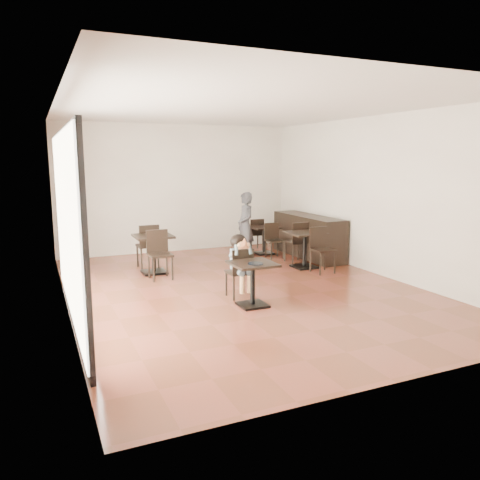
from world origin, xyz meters
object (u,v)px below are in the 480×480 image
child_table (253,284)px  cafe_table_mid (304,250)px  child (239,266)px  cafe_table_left (154,254)px  chair_mid_a (296,242)px  chair_left_a (147,246)px  cafe_table_back (264,240)px  child_chair (239,273)px  chair_left_b (160,255)px  chair_mid_b (323,250)px  chair_back_a (255,234)px  chair_back_b (275,241)px  adult_patron (245,226)px

child_table → cafe_table_mid: size_ratio=0.91×
child_table → child: bearing=90.0°
cafe_table_left → chair_mid_a: bearing=-5.1°
chair_left_a → chair_mid_a: bearing=164.0°
cafe_table_back → child_chair: bearing=-123.3°
child_chair → chair_left_b: size_ratio=0.90×
chair_mid_b → chair_back_a: size_ratio=1.14×
chair_back_a → chair_mid_a: bearing=99.6°
chair_mid_a → chair_back_a: (-0.22, 1.71, -0.06)m
chair_back_a → child_table: bearing=66.2°
chair_left_a → chair_back_b: chair_left_a is taller
chair_back_b → child_table: bearing=-121.2°
child_table → cafe_table_back: 4.25m
cafe_table_mid → chair_back_a: 2.26m
adult_patron → cafe_table_mid: size_ratio=2.02×
cafe_table_left → adult_patron: bearing=13.7°
cafe_table_back → chair_mid_a: (0.22, -1.16, 0.13)m
child_table → child_chair: size_ratio=0.83×
cafe_table_mid → chair_back_a: chair_back_a is taller
chair_mid_a → cafe_table_left: bearing=-5.8°
chair_mid_a → chair_mid_b: (0.00, -1.10, 0.00)m
cafe_table_left → chair_left_b: 0.56m
child_table → chair_left_b: chair_left_b is taller
chair_left_b → cafe_table_mid: bearing=-6.7°
adult_patron → cafe_table_mid: adult_patron is taller
cafe_table_mid → cafe_table_left: size_ratio=0.98×
chair_back_b → child_chair: bearing=-126.4°
cafe_table_mid → chair_mid_b: (0.11, -0.55, 0.08)m
cafe_table_back → chair_mid_b: (0.22, -2.26, 0.13)m
chair_mid_a → chair_back_a: chair_mid_a is taller
cafe_table_left → child: bearing=-68.1°
child_table → chair_back_b: (2.08, 3.16, 0.06)m
chair_left_b → chair_back_a: bearing=31.9°
adult_patron → chair_back_b: size_ratio=1.90×
chair_left_a → chair_left_b: size_ratio=1.00×
child → cafe_table_left: 2.47m
child_chair → chair_back_a: size_ratio=1.04×
cafe_table_back → chair_left_a: size_ratio=0.72×
cafe_table_left → chair_back_b: bearing=6.2°
adult_patron → cafe_table_back: bearing=116.9°
child_table → cafe_table_left: 2.98m
child → cafe_table_back: 3.79m
chair_mid_a → chair_left_a: (-3.22, 0.84, 0.01)m
chair_mid_b → chair_left_b: 3.33m
cafe_table_back → chair_mid_b: chair_mid_b is taller
chair_mid_b → chair_back_b: 1.72m
child → cafe_table_left: size_ratio=1.36×
chair_back_b → chair_mid_a: bearing=-67.8°
cafe_table_mid → child_table: bearing=-137.7°
cafe_table_back → cafe_table_mid: bearing=-86.1°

